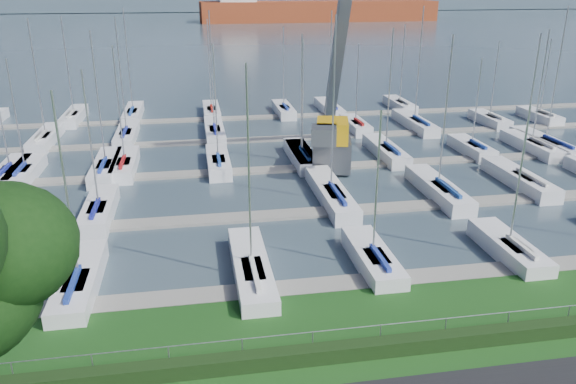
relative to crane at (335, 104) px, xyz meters
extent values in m
cube|color=#3C4D58|center=(-6.47, 233.80, -5.73)|extent=(800.00, 540.00, 0.20)
cube|color=black|center=(-6.47, -26.60, -4.98)|extent=(80.00, 0.70, 0.70)
cylinder|color=gray|center=(-6.47, -26.20, -4.13)|extent=(80.00, 0.04, 0.04)
cube|color=slate|center=(-6.47, -20.20, -5.55)|extent=(90.00, 1.60, 0.25)
cube|color=slate|center=(-6.47, -10.20, -5.55)|extent=(90.00, 1.60, 0.25)
cube|color=slate|center=(-6.47, -0.20, -5.55)|extent=(90.00, 1.60, 0.25)
cube|color=slate|center=(-6.47, 9.80, -5.55)|extent=(90.00, 1.60, 0.25)
cube|color=slate|center=(-6.47, 19.80, -5.55)|extent=(90.00, 1.60, 0.25)
sphere|color=black|center=(-17.90, -29.27, 2.22)|extent=(4.65, 4.65, 4.65)
cube|color=#4F5156|center=(-0.46, -1.23, -4.13)|extent=(3.87, 3.87, 2.60)
cube|color=#E3A50D|center=(-0.46, -1.23, -2.03)|extent=(3.33, 3.92, 1.80)
cube|color=#595C60|center=(1.34, 3.27, 6.97)|extent=(1.73, 11.26, 19.89)
cube|color=slate|center=(-1.66, -3.23, -1.83)|extent=(2.47, 2.61, 1.40)
cube|color=maroon|center=(41.10, 188.17, -2.83)|extent=(96.17, 20.89, 10.00)
camera|label=1|loc=(-11.90, -45.79, 9.75)|focal=35.00mm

